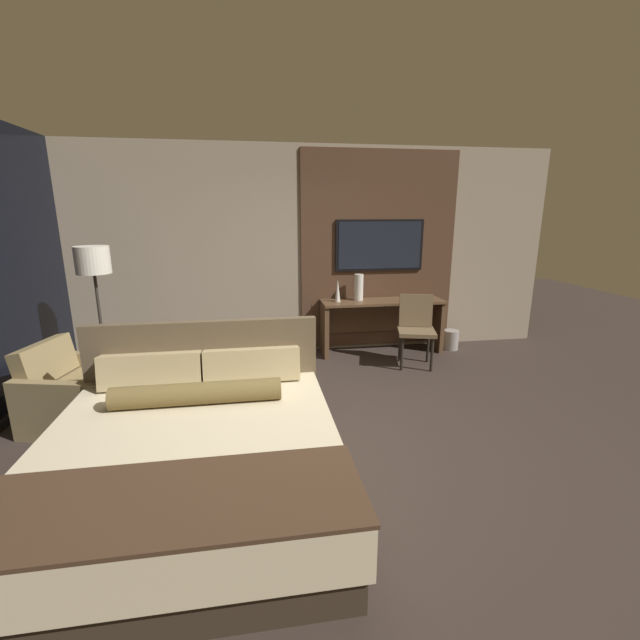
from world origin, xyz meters
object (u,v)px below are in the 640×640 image
Objects in this scene: armchair_by_window at (82,395)px; book at (415,298)px; vase_short at (338,291)px; bed at (194,457)px; floor_lamp at (94,272)px; vase_tall at (359,287)px; desk at (381,317)px; waste_bin at (451,340)px; tv at (380,245)px; desk_chair at (416,324)px.

book is (3.88, 1.52, 0.50)m from armchair_by_window.
book is (1.10, -0.02, -0.14)m from vase_short.
bed is 1.31× the size of floor_lamp.
vase_tall is at bearing 9.52° from vase_short.
vase_short is at bearing -178.48° from desk.
vase_short is 1.08× the size of waste_bin.
floor_lamp is 5.27× the size of vase_short.
waste_bin is at bearing -14.35° from tv.
desk_chair is 0.94m from vase_tall.
bed is 3.42m from desk_chair.
bed is 4.30m from waste_bin.
book is at bearing 86.77° from desk_chair.
waste_bin is (1.66, -0.06, -0.76)m from vase_short.
desk is 1.64× the size of armchair_by_window.
tv reaches higher than desk_chair.
floor_lamp is (-1.16, 1.99, 1.03)m from bed.
vase_short is at bearing 17.83° from floor_lamp.
book is (0.18, 0.54, 0.22)m from desk_chair.
waste_bin is (1.03, -0.26, -1.34)m from tv.
desk is 7.34× the size of book.
vase_tall reaches higher than desk_chair.
floor_lamp is 2.92m from vase_short.
bed is at bearing -124.82° from armchair_by_window.
bed is at bearing -118.89° from vase_short.
floor_lamp reaches higher than book.
floor_lamp is (-3.38, -1.09, -0.15)m from tv.
tv is 0.89m from book.
floor_lamp is 6.94× the size of book.
bed is at bearing -133.20° from book.
vase_tall reaches higher than waste_bin.
book is at bearing -1.02° from vase_short.
bed is at bearing -122.88° from vase_tall.
book is at bearing -55.08° from armchair_by_window.
bed is 9.10× the size of book.
vase_short is 1.83m from waste_bin.
armchair_by_window is 3.39× the size of vase_short.
vase_tall is 1.29× the size of waste_bin.
vase_short is at bearing 177.87° from waste_bin.
book is (0.79, -0.07, -0.17)m from vase_tall.
floor_lamp reaches higher than bed.
bed reaches higher than armchair_by_window.
vase_short reaches higher than desk.
bed is 3.34m from vase_short.
tv is at bearing 17.81° from floor_lamp.
floor_lamp is at bearing -162.98° from vase_tall.
desk_chair reaches higher than armchair_by_window.
vase_short is at bearing -47.49° from armchair_by_window.
armchair_by_window is 4.68m from waste_bin.
floor_lamp reaches higher than vase_short.
book is at bearing -25.45° from tv.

